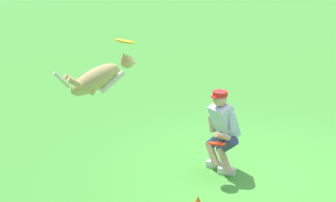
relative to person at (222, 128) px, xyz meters
The scene contains 5 objects.
ground_plane 0.89m from the person, behind, with size 60.00×60.00×0.00m, color green.
person is the anchor object (origin of this frame).
dog 2.21m from the person, 47.98° to the left, with size 0.82×0.81×0.54m.
frisbee_flying 2.17m from the person, 48.18° to the left, with size 0.25×0.25×0.02m, color yellow.
frisbee_held 0.40m from the person, 90.95° to the left, with size 0.25×0.25×0.02m, color red.
Camera 1 is at (-0.76, 6.68, 3.43)m, focal length 52.45 mm.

